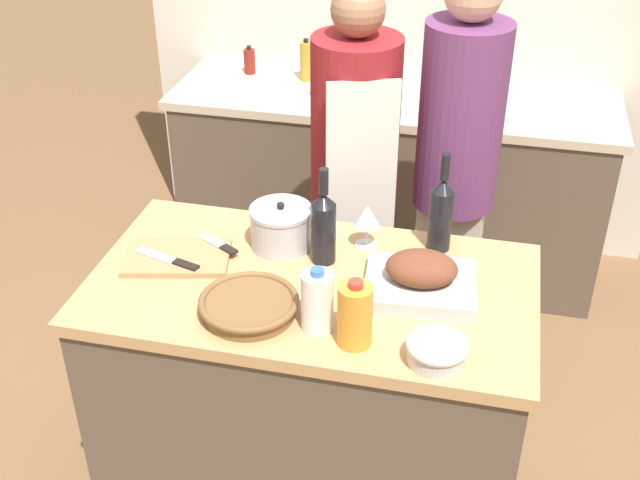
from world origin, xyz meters
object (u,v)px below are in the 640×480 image
wine_glass_left (367,217)px  condiment_bottle_extra (306,61)px  juice_jug (355,315)px  milk_jug (317,301)px  knife_paring (220,245)px  condiment_bottle_short (323,80)px  person_cook_guest (456,169)px  roasting_pan (421,278)px  cutting_board (178,257)px  condiment_bottle_tall (250,61)px  wicker_basket (249,305)px  wine_bottle_green (324,226)px  wine_bottle_dark (441,212)px  knife_chef (170,259)px  stock_pot (281,227)px  stand_mixer (462,84)px  person_cook_aproned (354,176)px  mixing_bowl (437,350)px

wine_glass_left → condiment_bottle_extra: 1.58m
juice_jug → milk_jug: bearing=160.0°
knife_paring → condiment_bottle_short: size_ratio=0.70×
person_cook_guest → roasting_pan: bearing=-89.5°
cutting_board → knife_paring: bearing=34.8°
knife_paring → condiment_bottle_tall: bearing=104.3°
wicker_basket → cutting_board: (-0.30, 0.21, -0.02)m
wine_bottle_green → wine_bottle_dark: (0.33, 0.15, 0.01)m
wine_bottle_green → knife_chef: wine_bottle_green is taller
person_cook_guest → cutting_board: bearing=-131.9°
wine_bottle_dark → condiment_bottle_short: bearing=118.2°
stock_pot → knife_chef: (-0.30, -0.18, -0.05)m
milk_jug → knife_chef: size_ratio=0.85×
cutting_board → juice_jug: (0.60, -0.27, 0.08)m
cutting_board → wine_bottle_dark: (0.77, 0.25, 0.12)m
knife_chef → stand_mixer: size_ratio=0.69×
stand_mixer → wicker_basket: bearing=-105.0°
stock_pot → wine_bottle_dark: 0.49m
milk_jug → condiment_bottle_extra: (-0.51, 1.91, -0.04)m
wicker_basket → wine_glass_left: (0.25, 0.42, 0.08)m
roasting_pan → person_cook_guest: size_ratio=0.20×
wine_bottle_green → person_cook_guest: bearing=63.3°
juice_jug → stand_mixer: (0.14, 1.71, -0.00)m
person_cook_aproned → knife_chef: bearing=-138.0°
wine_glass_left → wicker_basket: bearing=-120.9°
cutting_board → wine_glass_left: (0.55, 0.21, 0.10)m
milk_jug → wine_bottle_dark: (0.28, 0.48, 0.04)m
stand_mixer → condiment_bottle_tall: 1.08m
wine_glass_left → knife_paring: (-0.44, -0.13, -0.08)m
knife_chef → person_cook_aproned: bearing=61.9°
cutting_board → wine_bottle_dark: size_ratio=1.09×
stock_pot → knife_paring: bearing=-158.2°
condiment_bottle_short → person_cook_aproned: bearing=-68.2°
juice_jug → wine_glass_left: juice_jug is taller
condiment_bottle_extra → person_cook_guest: person_cook_guest is taller
milk_jug → juice_jug: bearing=-20.0°
condiment_bottle_short → person_cook_aproned: person_cook_aproned is taller
condiment_bottle_tall → condiment_bottle_extra: 0.30m
cutting_board → mixing_bowl: 0.87m
roasting_pan → knife_paring: 0.64m
cutting_board → stand_mixer: 1.63m
cutting_board → person_cook_guest: size_ratio=0.21×
stock_pot → stand_mixer: (0.45, 1.30, 0.02)m
wine_bottle_green → juice_jug: bearing=-65.4°
roasting_pan → condiment_bottle_short: size_ratio=1.62×
juice_jug → wine_glass_left: 0.48m
wine_bottle_green → condiment_bottle_tall: size_ratio=2.26×
stock_pot → stand_mixer: size_ratio=0.61×
knife_chef → person_cook_guest: person_cook_guest is taller
knife_chef → person_cook_guest: (0.79, 0.81, -0.01)m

